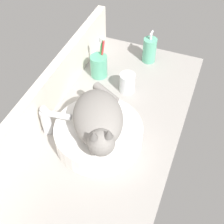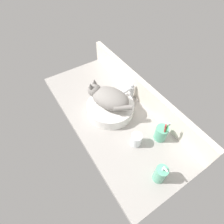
# 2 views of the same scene
# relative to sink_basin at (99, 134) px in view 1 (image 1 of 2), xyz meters

# --- Properties ---
(ground_plane) EXTENTS (1.20, 0.53, 0.04)m
(ground_plane) POSITION_rel_sink_basin_xyz_m (0.02, -0.01, -0.06)
(ground_plane) COLOR #9E9993
(backsplash_panel) EXTENTS (1.20, 0.04, 0.17)m
(backsplash_panel) POSITION_rel_sink_basin_xyz_m (0.02, 0.24, 0.05)
(backsplash_panel) COLOR silver
(backsplash_panel) RESTS_ON ground_plane
(sink_basin) EXTENTS (0.32, 0.32, 0.08)m
(sink_basin) POSITION_rel_sink_basin_xyz_m (0.00, 0.00, 0.00)
(sink_basin) COLOR white
(sink_basin) RESTS_ON ground_plane
(cat) EXTENTS (0.30, 0.27, 0.14)m
(cat) POSITION_rel_sink_basin_xyz_m (-0.01, -0.01, 0.10)
(cat) COLOR gray
(cat) RESTS_ON sink_basin
(faucet) EXTENTS (0.04, 0.12, 0.14)m
(faucet) POSITION_rel_sink_basin_xyz_m (-0.03, 0.18, 0.04)
(faucet) COLOR silver
(faucet) RESTS_ON ground_plane
(soap_dispenser) EXTENTS (0.06, 0.06, 0.15)m
(soap_dispenser) POSITION_rel_sink_basin_xyz_m (0.52, -0.03, 0.02)
(soap_dispenser) COLOR #60B793
(soap_dispenser) RESTS_ON ground_plane
(toothbrush_cup) EXTENTS (0.07, 0.07, 0.19)m
(toothbrush_cup) POSITION_rel_sink_basin_xyz_m (0.34, 0.14, 0.02)
(toothbrush_cup) COLOR #5BB28E
(toothbrush_cup) RESTS_ON ground_plane
(water_glass) EXTENTS (0.07, 0.07, 0.09)m
(water_glass) POSITION_rel_sink_basin_xyz_m (0.29, -0.00, -0.00)
(water_glass) COLOR white
(water_glass) RESTS_ON ground_plane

